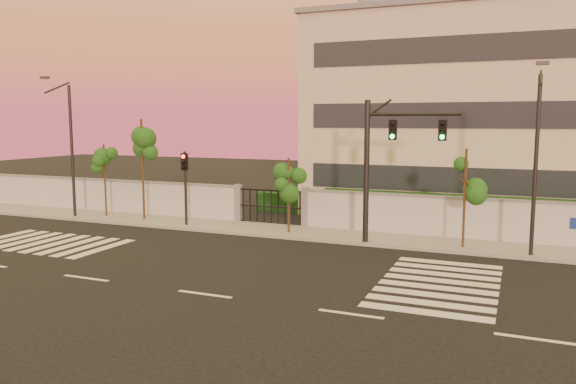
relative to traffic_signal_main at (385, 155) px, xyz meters
The scene contains 15 objects.
ground 10.91m from the traffic_signal_main, 112.29° to the right, with size 120.00×120.00×0.00m, color black.
sidewalk 5.74m from the traffic_signal_main, 162.77° to the left, with size 60.00×3.00×0.15m, color gray.
perimeter_wall 5.55m from the traffic_signal_main, 144.15° to the left, with size 60.00×0.36×2.20m.
hedge_row 6.92m from the traffic_signal_main, 116.07° to the left, with size 41.00×4.25×1.80m.
institutional_building 13.83m from the traffic_signal_main, 67.76° to the left, with size 24.40×12.40×12.25m.
distant_skyscraper 285.21m from the traffic_signal_main, 104.26° to the left, with size 16.00×16.00×118.00m.
road_markings 8.81m from the traffic_signal_main, 134.17° to the right, with size 57.00×7.62×0.02m.
street_tree_b 16.81m from the traffic_signal_main, behind, with size 1.35×1.07×4.34m.
street_tree_c 14.02m from the traffic_signal_main, behind, with size 1.60×1.27×5.80m.
street_tree_d 5.18m from the traffic_signal_main, behind, with size 1.35×1.08×3.87m.
street_tree_e 3.63m from the traffic_signal_main, 10.64° to the left, with size 1.35×1.07×4.51m.
traffic_signal_main is the anchor object (origin of this frame).
traffic_signal_secondary 10.98m from the traffic_signal_main, behind, with size 0.32×0.32×4.10m.
streetlight_west 18.38m from the traffic_signal_main, behind, with size 0.48×1.95×8.09m.
streetlight_east 6.21m from the traffic_signal_main, ahead, with size 0.47×1.90×7.91m.
Camera 1 is at (9.43, -15.55, 5.71)m, focal length 35.00 mm.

